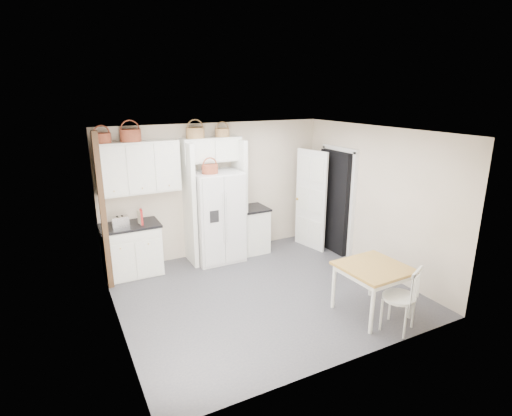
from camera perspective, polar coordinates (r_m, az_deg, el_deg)
floor at (r=6.68m, az=1.16°, el=-11.95°), size 4.50×4.50×0.00m
ceiling at (r=5.91m, az=1.31°, el=10.83°), size 4.50×4.50×0.00m
wall_back at (r=7.93m, az=-5.66°, el=2.63°), size 4.50×0.00×4.50m
wall_left at (r=5.53m, az=-19.82°, el=-4.41°), size 0.00×4.00×4.00m
wall_right at (r=7.47m, az=16.60°, el=1.17°), size 0.00×4.00×4.00m
refrigerator at (r=7.65m, az=-5.56°, el=-1.23°), size 0.90×0.72×1.74m
base_cab_left at (r=7.47m, az=-17.32°, el=-5.80°), size 0.97×0.61×0.90m
base_cab_right at (r=8.16m, az=-0.46°, el=-3.16°), size 0.50×0.61×0.89m
dining_table at (r=6.20m, az=16.23°, el=-11.14°), size 0.94×0.94×0.75m
windsor_chair at (r=5.87m, az=19.76°, el=-11.89°), size 0.61×0.59×0.97m
counter_left at (r=7.31m, az=-17.63°, el=-2.39°), size 1.01×0.65×0.04m
counter_right at (r=8.02m, az=-0.47°, el=-0.03°), size 0.55×0.65×0.04m
toaster at (r=7.17m, az=-18.83°, el=-1.87°), size 0.28×0.17×0.19m
cookbook_red at (r=7.22m, az=-16.04°, el=-1.23°), size 0.06×0.18×0.26m
cookbook_cream at (r=7.22m, az=-16.22°, el=-1.32°), size 0.06×0.16×0.24m
basket_upper_a at (r=7.08m, az=-21.14°, el=9.30°), size 0.29×0.29×0.16m
basket_upper_b at (r=7.15m, az=-17.49°, el=9.86°), size 0.35×0.35×0.21m
basket_bridge_a at (r=7.43m, az=-8.67°, el=10.57°), size 0.34×0.34×0.19m
basket_bridge_b at (r=7.61m, az=-4.83°, el=10.70°), size 0.27×0.27×0.16m
basket_fridge_a at (r=7.27m, az=-6.60°, el=5.53°), size 0.30×0.30×0.16m
upper_cabinet at (r=7.24m, az=-16.43°, el=5.58°), size 1.40×0.34×0.90m
bridge_cabinet at (r=7.56m, az=-6.42°, el=8.31°), size 1.12×0.34×0.45m
fridge_panel_left at (r=7.48m, az=-9.47°, el=0.46°), size 0.08×0.60×2.30m
fridge_panel_right at (r=7.83m, az=-2.37°, el=1.40°), size 0.08×0.60×2.30m
trim_post at (r=6.81m, az=-21.00°, el=-0.68°), size 0.09×0.09×2.60m
doorway_void at (r=8.21m, az=11.22°, el=0.89°), size 0.18×0.85×2.05m
door_slab at (r=8.26m, az=7.83°, el=1.14°), size 0.21×0.79×2.05m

